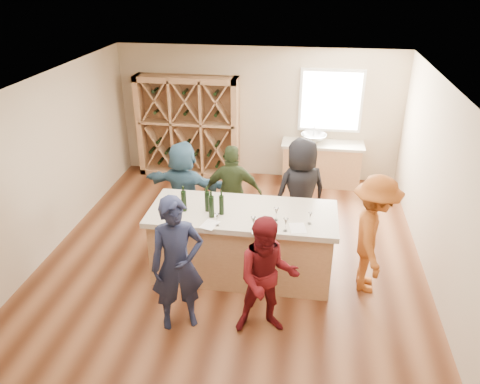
# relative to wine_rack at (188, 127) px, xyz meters

# --- Properties ---
(floor) EXTENTS (6.00, 7.00, 0.10)m
(floor) POSITION_rel_wine_rack_xyz_m (1.50, -3.27, -1.15)
(floor) COLOR brown
(floor) RESTS_ON ground
(ceiling) EXTENTS (6.00, 7.00, 0.10)m
(ceiling) POSITION_rel_wine_rack_xyz_m (1.50, -3.27, 1.75)
(ceiling) COLOR white
(ceiling) RESTS_ON ground
(wall_back) EXTENTS (6.00, 0.10, 2.80)m
(wall_back) POSITION_rel_wine_rack_xyz_m (1.50, 0.28, 0.30)
(wall_back) COLOR tan
(wall_back) RESTS_ON ground
(wall_front) EXTENTS (6.00, 0.10, 2.80)m
(wall_front) POSITION_rel_wine_rack_xyz_m (1.50, -6.82, 0.30)
(wall_front) COLOR tan
(wall_front) RESTS_ON ground
(wall_left) EXTENTS (0.10, 7.00, 2.80)m
(wall_left) POSITION_rel_wine_rack_xyz_m (-1.55, -3.27, 0.30)
(wall_left) COLOR tan
(wall_left) RESTS_ON ground
(wall_right) EXTENTS (0.10, 7.00, 2.80)m
(wall_right) POSITION_rel_wine_rack_xyz_m (4.55, -3.27, 0.30)
(wall_right) COLOR tan
(wall_right) RESTS_ON ground
(window_frame) EXTENTS (1.30, 0.06, 1.30)m
(window_frame) POSITION_rel_wine_rack_xyz_m (3.00, 0.20, 0.65)
(window_frame) COLOR white
(window_frame) RESTS_ON wall_back
(window_pane) EXTENTS (1.18, 0.01, 1.18)m
(window_pane) POSITION_rel_wine_rack_xyz_m (3.00, 0.17, 0.65)
(window_pane) COLOR white
(window_pane) RESTS_ON wall_back
(wine_rack) EXTENTS (2.20, 0.45, 2.20)m
(wine_rack) POSITION_rel_wine_rack_xyz_m (0.00, 0.00, 0.00)
(wine_rack) COLOR #AE7F53
(wine_rack) RESTS_ON floor
(back_counter_base) EXTENTS (1.60, 0.58, 0.86)m
(back_counter_base) POSITION_rel_wine_rack_xyz_m (2.90, -0.07, -0.67)
(back_counter_base) COLOR #AE7F53
(back_counter_base) RESTS_ON floor
(back_counter_top) EXTENTS (1.70, 0.62, 0.06)m
(back_counter_top) POSITION_rel_wine_rack_xyz_m (2.90, -0.07, -0.21)
(back_counter_top) COLOR #BEB39B
(back_counter_top) RESTS_ON back_counter_base
(sink) EXTENTS (0.54, 0.54, 0.19)m
(sink) POSITION_rel_wine_rack_xyz_m (2.70, -0.07, -0.09)
(sink) COLOR silver
(sink) RESTS_ON back_counter_top
(faucet) EXTENTS (0.02, 0.02, 0.30)m
(faucet) POSITION_rel_wine_rack_xyz_m (2.70, 0.11, -0.03)
(faucet) COLOR silver
(faucet) RESTS_ON back_counter_top
(tasting_counter_base) EXTENTS (2.60, 1.00, 1.00)m
(tasting_counter_base) POSITION_rel_wine_rack_xyz_m (1.71, -3.55, -0.60)
(tasting_counter_base) COLOR #AE7F53
(tasting_counter_base) RESTS_ON floor
(tasting_counter_top) EXTENTS (2.72, 1.12, 0.08)m
(tasting_counter_top) POSITION_rel_wine_rack_xyz_m (1.71, -3.55, -0.06)
(tasting_counter_top) COLOR #BEB39B
(tasting_counter_top) RESTS_ON tasting_counter_base
(wine_bottle_a) EXTENTS (0.10, 0.10, 0.31)m
(wine_bottle_a) POSITION_rel_wine_rack_xyz_m (0.87, -3.65, 0.14)
(wine_bottle_a) COLOR black
(wine_bottle_a) RESTS_ON tasting_counter_top
(wine_bottle_c) EXTENTS (0.09, 0.09, 0.30)m
(wine_bottle_c) POSITION_rel_wine_rack_xyz_m (1.21, -3.61, 0.13)
(wine_bottle_c) COLOR black
(wine_bottle_c) RESTS_ON tasting_counter_top
(wine_bottle_d) EXTENTS (0.08, 0.08, 0.32)m
(wine_bottle_d) POSITION_rel_wine_rack_xyz_m (1.30, -3.77, 0.14)
(wine_bottle_d) COLOR black
(wine_bottle_d) RESTS_ON tasting_counter_top
(wine_bottle_e) EXTENTS (0.08, 0.08, 0.29)m
(wine_bottle_e) POSITION_rel_wine_rack_xyz_m (1.42, -3.67, 0.12)
(wine_bottle_e) COLOR black
(wine_bottle_e) RESTS_ON tasting_counter_top
(wine_glass_a) EXTENTS (0.08, 0.08, 0.17)m
(wine_glass_a) POSITION_rel_wine_rack_xyz_m (1.42, -4.00, 0.07)
(wine_glass_a) COLOR white
(wine_glass_a) RESTS_ON tasting_counter_top
(wine_glass_b) EXTENTS (0.09, 0.09, 0.19)m
(wine_glass_b) POSITION_rel_wine_rack_xyz_m (1.92, -4.03, 0.08)
(wine_glass_b) COLOR white
(wine_glass_b) RESTS_ON tasting_counter_top
(wine_glass_c) EXTENTS (0.08, 0.08, 0.20)m
(wine_glass_c) POSITION_rel_wine_rack_xyz_m (2.36, -4.01, 0.08)
(wine_glass_c) COLOR white
(wine_glass_c) RESTS_ON tasting_counter_top
(wine_glass_d) EXTENTS (0.09, 0.09, 0.20)m
(wine_glass_d) POSITION_rel_wine_rack_xyz_m (2.21, -3.73, 0.08)
(wine_glass_d) COLOR white
(wine_glass_d) RESTS_ON tasting_counter_top
(wine_glass_e) EXTENTS (0.06, 0.06, 0.16)m
(wine_glass_e) POSITION_rel_wine_rack_xyz_m (2.67, -3.76, 0.06)
(wine_glass_e) COLOR white
(wine_glass_e) RESTS_ON tasting_counter_top
(tasting_menu_a) EXTENTS (0.26, 0.31, 0.00)m
(tasting_menu_a) POSITION_rel_wine_rack_xyz_m (1.32, -3.99, -0.02)
(tasting_menu_a) COLOR white
(tasting_menu_a) RESTS_ON tasting_counter_top
(tasting_menu_b) EXTENTS (0.27, 0.34, 0.00)m
(tasting_menu_b) POSITION_rel_wine_rack_xyz_m (2.02, -3.98, -0.02)
(tasting_menu_b) COLOR white
(tasting_menu_b) RESTS_ON tasting_counter_top
(tasting_menu_c) EXTENTS (0.26, 0.32, 0.00)m
(tasting_menu_c) POSITION_rel_wine_rack_xyz_m (2.52, -3.91, -0.02)
(tasting_menu_c) COLOR white
(tasting_menu_c) RESTS_ON tasting_counter_top
(person_near_left) EXTENTS (0.81, 0.72, 1.85)m
(person_near_left) POSITION_rel_wine_rack_xyz_m (1.06, -4.76, -0.17)
(person_near_left) COLOR #191E38
(person_near_left) RESTS_ON floor
(person_near_right) EXTENTS (0.86, 0.58, 1.63)m
(person_near_right) POSITION_rel_wine_rack_xyz_m (2.19, -4.71, -0.28)
(person_near_right) COLOR #590F14
(person_near_right) RESTS_ON floor
(person_server) EXTENTS (0.59, 1.17, 1.78)m
(person_server) POSITION_rel_wine_rack_xyz_m (3.57, -3.61, -0.21)
(person_server) COLOR #994C19
(person_server) RESTS_ON floor
(person_far_mid) EXTENTS (1.01, 0.55, 1.69)m
(person_far_mid) POSITION_rel_wine_rack_xyz_m (1.40, -2.53, -0.26)
(person_far_mid) COLOR #263319
(person_far_mid) RESTS_ON floor
(person_far_right) EXTENTS (1.07, 0.92, 1.84)m
(person_far_right) POSITION_rel_wine_rack_xyz_m (2.52, -2.47, -0.18)
(person_far_right) COLOR black
(person_far_right) RESTS_ON floor
(person_far_left) EXTENTS (1.62, 0.79, 1.67)m
(person_far_left) POSITION_rel_wine_rack_xyz_m (0.53, -2.43, -0.26)
(person_far_left) COLOR #335972
(person_far_left) RESTS_ON floor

